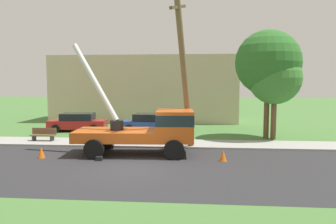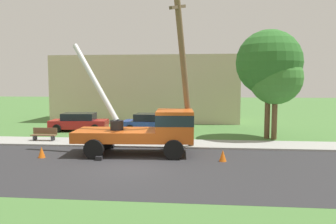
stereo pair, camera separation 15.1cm
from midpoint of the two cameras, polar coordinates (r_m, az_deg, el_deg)
ground_plane at (r=26.31m, az=-1.04°, el=-3.05°), size 120.00×120.00×0.00m
road_asphalt at (r=14.67m, az=-6.34°, el=-9.72°), size 80.00×8.39×0.01m
sidewalk_strip at (r=19.91m, az=-3.15°, el=-5.59°), size 80.00×2.54×0.10m
utility_truck at (r=16.88m, az=-2.93°, el=-2.86°), size 6.90×3.21×5.98m
leaning_utility_pole at (r=17.46m, az=3.10°, el=7.62°), size 1.29×2.93×8.79m
traffic_cone_ahead at (r=15.73m, az=10.08°, el=-7.72°), size 0.36×0.36×0.56m
traffic_cone_behind at (r=17.42m, az=-21.50°, el=-6.74°), size 0.36×0.36×0.56m
parked_sedan_red at (r=26.10m, az=-15.49°, el=-1.73°), size 4.54×2.26×1.42m
parked_sedan_blue at (r=24.63m, az=-2.83°, el=-1.95°), size 4.53×2.24×1.42m
park_bench at (r=21.97m, az=-21.12°, el=-3.82°), size 1.60×0.45×0.90m
roadside_tree_near at (r=22.70m, az=17.81°, el=8.39°), size 4.40×4.40×7.35m
roadside_tree_far at (r=22.40m, az=18.92°, el=5.72°), size 3.51×3.51×5.87m
lowrise_building_backdrop at (r=32.52m, az=-3.63°, el=4.17°), size 18.00×6.00×6.40m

